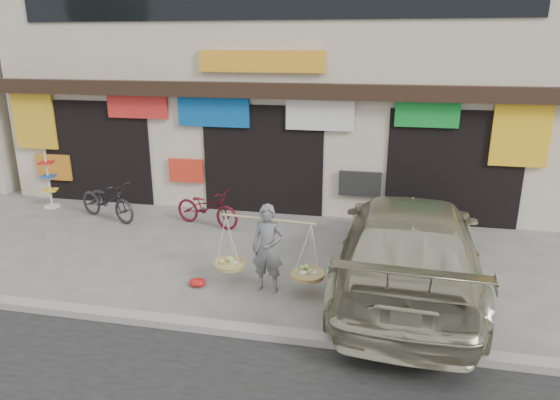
% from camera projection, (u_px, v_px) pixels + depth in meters
% --- Properties ---
extents(ground, '(70.00, 70.00, 0.00)m').
position_uv_depth(ground, '(220.00, 270.00, 9.42)').
color(ground, slate).
rests_on(ground, ground).
extents(kerb, '(70.00, 0.25, 0.12)m').
position_uv_depth(kerb, '(178.00, 323.00, 7.54)').
color(kerb, gray).
rests_on(kerb, ground).
extents(shophouse_block, '(14.00, 6.32, 7.00)m').
position_uv_depth(shophouse_block, '(286.00, 67.00, 14.38)').
color(shophouse_block, beige).
rests_on(shophouse_block, ground).
extents(street_vendor, '(1.96, 0.69, 1.55)m').
position_uv_depth(street_vendor, '(268.00, 252.00, 8.47)').
color(street_vendor, slate).
rests_on(street_vendor, ground).
extents(bike_0, '(1.92, 1.24, 0.96)m').
position_uv_depth(bike_0, '(107.00, 200.00, 12.03)').
color(bike_0, '#27272C').
rests_on(bike_0, ground).
extents(bike_2, '(1.79, 1.03, 0.89)m').
position_uv_depth(bike_2, '(207.00, 207.00, 11.62)').
color(bike_2, '#590F19').
rests_on(bike_2, ground).
extents(suv, '(2.57, 5.73, 1.63)m').
position_uv_depth(suv, '(409.00, 244.00, 8.53)').
color(suv, '#AAA689').
rests_on(suv, ground).
extents(display_rack, '(0.45, 0.45, 1.46)m').
position_uv_depth(display_rack, '(49.00, 185.00, 12.91)').
color(display_rack, silver).
rests_on(display_rack, ground).
extents(red_bag, '(0.31, 0.25, 0.14)m').
position_uv_depth(red_bag, '(197.00, 282.00, 8.79)').
color(red_bag, red).
rests_on(red_bag, ground).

